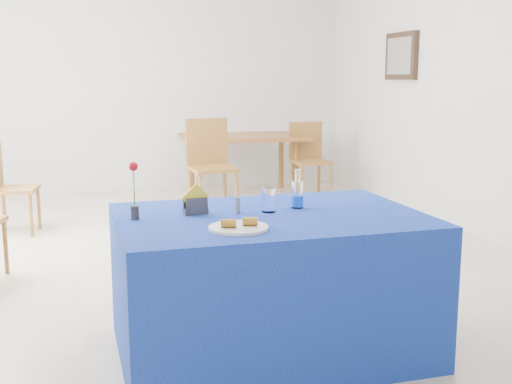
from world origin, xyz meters
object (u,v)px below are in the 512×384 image
(oak_table, at_px, (242,141))
(water_bottle, at_px, (297,195))
(chair_bg_left, at_px, (210,160))
(chair_win_b, at_px, (7,182))
(chair_bg_right, at_px, (308,155))
(plate, at_px, (238,228))
(blue_table, at_px, (270,283))

(oak_table, bearing_deg, water_bottle, -101.41)
(chair_bg_left, bearing_deg, chair_win_b, -175.71)
(chair_bg_right, relative_size, chair_win_b, 1.09)
(chair_bg_left, xyz_separation_m, chair_win_b, (-2.03, -0.32, -0.10))
(plate, bearing_deg, oak_table, 74.55)
(oak_table, bearing_deg, chair_win_b, -153.05)
(plate, distance_m, blue_table, 0.54)
(plate, bearing_deg, blue_table, 48.26)
(chair_win_b, bearing_deg, water_bottle, -140.29)
(plate, height_order, oak_table, plate)
(water_bottle, relative_size, chair_bg_right, 0.23)
(chair_bg_right, xyz_separation_m, chair_win_b, (-3.37, -0.88, -0.04))
(chair_bg_right, bearing_deg, oak_table, 145.89)
(plate, relative_size, blue_table, 0.18)
(plate, xyz_separation_m, chair_win_b, (-1.33, 3.49, -0.27))
(plate, height_order, water_bottle, water_bottle)
(plate, bearing_deg, water_bottle, 41.90)
(blue_table, xyz_separation_m, oak_table, (1.09, 4.57, 0.30))
(chair_bg_right, bearing_deg, chair_win_b, -165.17)
(water_bottle, distance_m, chair_win_b, 3.58)
(plate, distance_m, chair_win_b, 3.75)
(blue_table, bearing_deg, plate, -131.74)
(plate, relative_size, oak_table, 0.18)
(blue_table, relative_size, chair_bg_right, 1.71)
(chair_bg_right, bearing_deg, chair_bg_left, -157.16)
(plate, distance_m, chair_bg_right, 4.83)
(oak_table, distance_m, chair_bg_right, 0.86)
(blue_table, height_order, chair_bg_left, chair_bg_left)
(plate, height_order, chair_bg_right, chair_bg_right)
(oak_table, height_order, chair_bg_left, chair_bg_left)
(oak_table, xyz_separation_m, chair_win_b, (-2.67, -1.36, -0.18))
(plate, xyz_separation_m, blue_table, (0.25, 0.28, -0.39))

